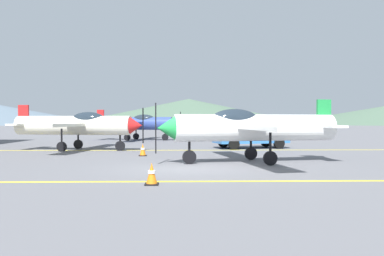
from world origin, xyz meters
The scene contains 10 objects.
ground_plane centered at (0.00, 0.00, 0.00)m, with size 400.00×400.00×0.00m, color slate.
apron_line_near centered at (0.00, -3.35, 0.01)m, with size 80.00×0.16×0.01m, color yellow.
apron_line_far centered at (0.00, 7.78, 0.01)m, with size 80.00×0.16×0.01m, color yellow.
airplane_near centered at (2.76, 1.38, 1.44)m, with size 7.46×8.53×2.55m.
airplane_mid centered at (-5.72, 7.89, 1.44)m, with size 7.45×8.54×2.55m.
airplane_far centered at (-3.68, 18.66, 1.44)m, with size 7.47×8.50×2.55m.
car_sedan centered at (4.18, 9.33, 0.84)m, with size 4.60×2.77×1.62m.
traffic_cone_front centered at (-1.77, 4.39, 0.29)m, with size 0.36×0.36×0.59m.
traffic_cone_side centered at (-0.69, -3.86, 0.29)m, with size 0.36×0.36×0.59m.
hill_centerleft centered at (1.99, 112.87, 4.19)m, with size 79.24×79.24×8.38m, color #4C6651.
Camera 1 is at (0.14, -14.22, 1.73)m, focal length 36.80 mm.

